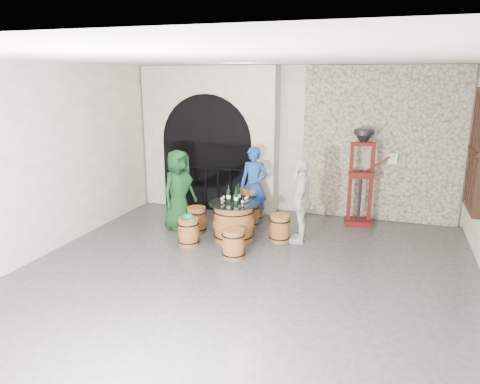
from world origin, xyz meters
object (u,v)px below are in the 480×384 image
(barrel_stool_left, at_px, (197,220))
(barrel_stool_right, at_px, (280,228))
(barrel_table, at_px, (234,222))
(person_blue, at_px, (254,185))
(wine_bottle_right, at_px, (239,194))
(person_white, at_px, (301,201))
(wine_bottle_center, at_px, (236,197))
(barrel_stool_near_left, at_px, (188,232))
(barrel_stool_near_right, at_px, (233,244))
(side_barrel, at_px, (252,204))
(person_green, at_px, (179,190))
(corking_press, at_px, (362,170))
(wine_bottle_left, at_px, (229,195))
(barrel_stool_far, at_px, (250,214))

(barrel_stool_left, distance_m, barrel_stool_right, 1.67)
(barrel_table, bearing_deg, person_blue, 87.18)
(wine_bottle_right, bearing_deg, person_white, 7.07)
(barrel_stool_right, bearing_deg, wine_bottle_right, -176.19)
(barrel_table, height_order, wine_bottle_center, wine_bottle_center)
(wine_bottle_right, bearing_deg, barrel_stool_near_left, -137.57)
(barrel_stool_near_right, relative_size, person_blue, 0.32)
(barrel_table, relative_size, wine_bottle_center, 2.86)
(barrel_stool_right, bearing_deg, person_blue, 131.02)
(barrel_stool_right, height_order, person_white, person_white)
(person_white, xyz_separation_m, side_barrel, (-1.21, 0.92, -0.43))
(person_green, distance_m, wine_bottle_right, 1.29)
(person_blue, distance_m, wine_bottle_right, 0.95)
(barrel_stool_right, bearing_deg, person_green, 178.15)
(corking_press, bearing_deg, barrel_table, -151.79)
(person_green, bearing_deg, barrel_stool_left, -82.21)
(wine_bottle_left, relative_size, wine_bottle_center, 1.00)
(barrel_stool_far, relative_size, wine_bottle_left, 1.55)
(barrel_stool_right, relative_size, side_barrel, 0.71)
(barrel_stool_right, xyz_separation_m, person_white, (0.36, 0.09, 0.54))
(barrel_stool_near_left, relative_size, person_blue, 0.32)
(barrel_stool_far, distance_m, barrel_stool_right, 1.02)
(barrel_stool_right, distance_m, person_white, 0.65)
(barrel_stool_right, xyz_separation_m, wine_bottle_left, (-0.94, -0.19, 0.60))
(person_white, relative_size, side_barrel, 2.21)
(barrel_stool_near_right, relative_size, corking_press, 0.26)
(barrel_stool_right, height_order, wine_bottle_left, wine_bottle_left)
(side_barrel, bearing_deg, person_blue, -57.37)
(barrel_stool_right, bearing_deg, wine_bottle_left, -168.75)
(barrel_stool_far, relative_size, person_green, 0.32)
(person_white, bearing_deg, side_barrel, -131.72)
(wine_bottle_center, distance_m, wine_bottle_right, 0.21)
(side_barrel, bearing_deg, corking_press, 12.13)
(person_blue, xyz_separation_m, wine_bottle_right, (-0.01, -0.95, 0.05))
(barrel_stool_left, xyz_separation_m, wine_bottle_center, (0.90, -0.23, 0.60))
(person_blue, relative_size, wine_bottle_left, 4.91)
(barrel_stool_near_left, relative_size, wine_bottle_center, 1.55)
(wine_bottle_center, height_order, corking_press, corking_press)
(barrel_table, relative_size, wine_bottle_right, 2.86)
(barrel_stool_near_left, height_order, wine_bottle_left, wine_bottle_left)
(barrel_stool_right, relative_size, wine_bottle_left, 1.55)
(person_green, bearing_deg, wine_bottle_right, -75.04)
(barrel_stool_left, height_order, wine_bottle_left, wine_bottle_left)
(barrel_stool_left, distance_m, person_blue, 1.39)
(barrel_stool_left, xyz_separation_m, wine_bottle_right, (0.88, -0.03, 0.60))
(barrel_stool_right, bearing_deg, barrel_stool_near_right, -118.44)
(barrel_table, distance_m, barrel_stool_far, 0.86)
(barrel_table, bearing_deg, person_white, 14.06)
(person_blue, xyz_separation_m, corking_press, (2.08, 0.58, 0.34))
(barrel_table, xyz_separation_m, wine_bottle_left, (-0.11, 0.02, 0.49))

